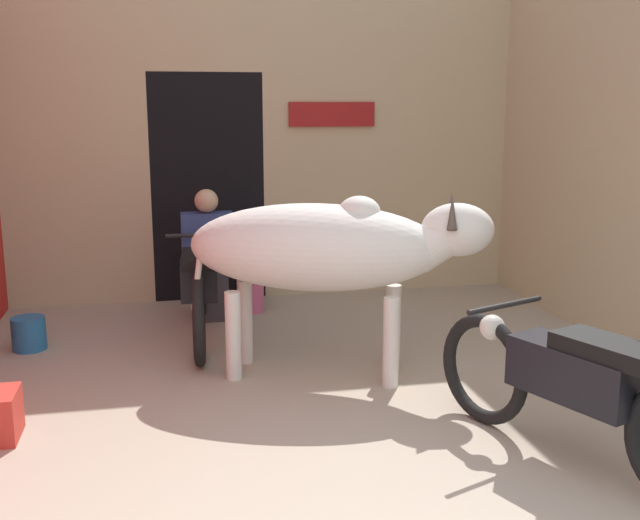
{
  "coord_description": "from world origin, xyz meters",
  "views": [
    {
      "loc": [
        -0.97,
        -2.64,
        1.88
      ],
      "look_at": [
        0.01,
        2.09,
        0.88
      ],
      "focal_mm": 42.0,
      "sensor_mm": 36.0,
      "label": 1
    }
  ],
  "objects_px": {
    "motorcycle_near": "(575,385)",
    "motorcycle_far": "(200,285)",
    "cow": "(328,248)",
    "plastic_stool": "(251,288)",
    "bucket": "(29,334)",
    "shopkeeper_seated": "(208,252)"
  },
  "relations": [
    {
      "from": "motorcycle_near",
      "to": "motorcycle_far",
      "type": "bearing_deg",
      "value": 124.86
    },
    {
      "from": "cow",
      "to": "plastic_stool",
      "type": "distance_m",
      "value": 1.93
    },
    {
      "from": "cow",
      "to": "motorcycle_near",
      "type": "height_order",
      "value": "cow"
    },
    {
      "from": "motorcycle_far",
      "to": "bucket",
      "type": "height_order",
      "value": "motorcycle_far"
    },
    {
      "from": "motorcycle_near",
      "to": "shopkeeper_seated",
      "type": "bearing_deg",
      "value": 117.76
    },
    {
      "from": "motorcycle_far",
      "to": "bucket",
      "type": "distance_m",
      "value": 1.38
    },
    {
      "from": "shopkeeper_seated",
      "to": "bucket",
      "type": "distance_m",
      "value": 1.65
    },
    {
      "from": "motorcycle_near",
      "to": "motorcycle_far",
      "type": "distance_m",
      "value": 3.18
    },
    {
      "from": "cow",
      "to": "plastic_stool",
      "type": "xyz_separation_m",
      "value": [
        -0.34,
        1.77,
        -0.7
      ]
    },
    {
      "from": "motorcycle_far",
      "to": "shopkeeper_seated",
      "type": "relative_size",
      "value": 1.69
    },
    {
      "from": "shopkeeper_seated",
      "to": "plastic_stool",
      "type": "distance_m",
      "value": 0.56
    },
    {
      "from": "bucket",
      "to": "cow",
      "type": "bearing_deg",
      "value": -25.2
    },
    {
      "from": "motorcycle_near",
      "to": "plastic_stool",
      "type": "distance_m",
      "value": 3.61
    },
    {
      "from": "cow",
      "to": "motorcycle_near",
      "type": "relative_size",
      "value": 1.15
    },
    {
      "from": "plastic_stool",
      "to": "motorcycle_near",
      "type": "bearing_deg",
      "value": -68.55
    },
    {
      "from": "motorcycle_far",
      "to": "plastic_stool",
      "type": "xyz_separation_m",
      "value": [
        0.5,
        0.74,
        -0.23
      ]
    },
    {
      "from": "motorcycle_far",
      "to": "motorcycle_near",
      "type": "bearing_deg",
      "value": -55.14
    },
    {
      "from": "shopkeeper_seated",
      "to": "cow",
      "type": "bearing_deg",
      "value": -66.34
    },
    {
      "from": "shopkeeper_seated",
      "to": "plastic_stool",
      "type": "bearing_deg",
      "value": 15.03
    },
    {
      "from": "motorcycle_near",
      "to": "shopkeeper_seated",
      "type": "distance_m",
      "value": 3.68
    },
    {
      "from": "shopkeeper_seated",
      "to": "bucket",
      "type": "bearing_deg",
      "value": -156.05
    },
    {
      "from": "motorcycle_near",
      "to": "plastic_stool",
      "type": "relative_size",
      "value": 4.49
    }
  ]
}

